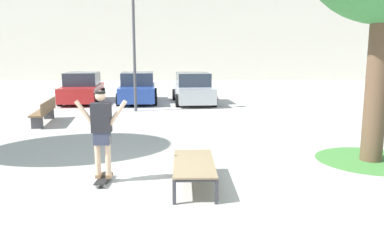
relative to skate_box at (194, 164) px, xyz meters
name	(u,v)px	position (x,y,z in m)	size (l,w,h in m)	color
ground_plane	(165,189)	(-0.54, -0.19, -0.41)	(120.00, 120.00, 0.00)	#B7B5AD
building_facade	(197,3)	(1.12, 30.33, 6.59)	(37.93, 4.00, 14.00)	silver
skate_box	(194,164)	(0.00, 0.00, 0.00)	(0.76, 1.90, 0.46)	#38383D
skateboard	(104,179)	(-1.75, 0.22, -0.34)	(0.23, 0.81, 0.09)	black
skater	(102,128)	(-1.74, 0.22, 0.66)	(1.00, 0.29, 1.69)	beige
grass_patch_near_right	(370,160)	(4.19, 1.65, -0.41)	(2.50, 2.50, 0.01)	#47893D
car_red	(82,89)	(-5.28, 12.64, 0.28)	(2.19, 4.33, 1.50)	red
car_blue	(138,89)	(-2.49, 12.61, 0.28)	(2.15, 4.31, 1.50)	#28479E
car_silver	(193,89)	(0.31, 12.16, 0.28)	(2.17, 4.32, 1.50)	#B7BABF
park_bench	(45,111)	(-5.10, 6.65, 0.03)	(0.76, 2.44, 0.83)	brown
light_post	(133,20)	(-2.24, 9.51, 3.41)	(0.36, 0.36, 5.83)	#4C4C51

